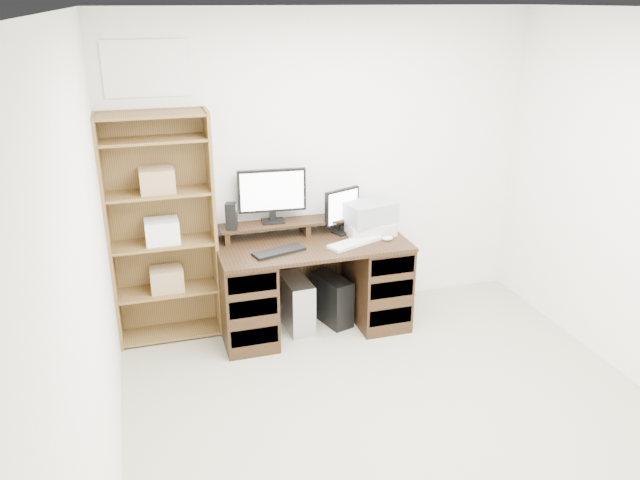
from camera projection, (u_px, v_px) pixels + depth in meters
name	position (u px, v px, depth m)	size (l,w,h in m)	color
room	(436.00, 259.00, 3.33)	(3.54, 4.04, 2.54)	#ABA487
desk	(312.00, 284.00, 5.05)	(1.50, 0.70, 0.75)	black
riser_shelf	(305.00, 223.00, 5.07)	(1.40, 0.22, 0.12)	black
monitor_wide	(272.00, 193.00, 4.94)	(0.54, 0.15, 0.43)	black
monitor_small	(342.00, 209.00, 5.06)	(0.32, 0.18, 0.37)	black
speaker	(231.00, 216.00, 4.82)	(0.08, 0.08, 0.21)	black
keyboard_black	(279.00, 252.00, 4.71)	(0.40, 0.13, 0.02)	black
keyboard_white	(355.00, 242.00, 4.89)	(0.47, 0.14, 0.02)	silver
mouse	(388.00, 238.00, 4.95)	(0.09, 0.06, 0.03)	white
printer	(369.00, 227.00, 5.10)	(0.38, 0.29, 0.10)	#BDB6A5
basket	(369.00, 212.00, 5.05)	(0.39, 0.28, 0.17)	gray
tower_silver	(296.00, 303.00, 5.11)	(0.19, 0.43, 0.43)	#B0B1B7
tower_black	(332.00, 299.00, 5.21)	(0.28, 0.44, 0.40)	black
bookshelf	(162.00, 228.00, 4.74)	(0.80, 0.30, 1.80)	brown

